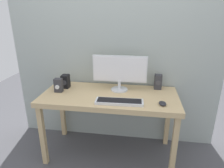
{
  "coord_description": "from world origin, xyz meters",
  "views": [
    {
      "loc": [
        0.32,
        -1.97,
        1.62
      ],
      "look_at": [
        0.03,
        0.0,
        0.88
      ],
      "focal_mm": 32.18,
      "sensor_mm": 36.0,
      "label": 1
    }
  ],
  "objects": [
    {
      "name": "ground_plane",
      "position": [
        0.0,
        0.0,
        0.0
      ],
      "size": [
        6.0,
        6.0,
        0.0
      ],
      "primitive_type": "plane",
      "color": "#4C4C51"
    },
    {
      "name": "wall_back",
      "position": [
        0.0,
        0.37,
        1.5
      ],
      "size": [
        2.52,
        0.04,
        3.0
      ],
      "primitive_type": "cube",
      "color": "#9EA8A3",
      "rests_on": "ground_plane"
    },
    {
      "name": "speaker_right",
      "position": [
        0.52,
        0.25,
        0.85
      ],
      "size": [
        0.08,
        0.08,
        0.17
      ],
      "color": "#333338",
      "rests_on": "desk"
    },
    {
      "name": "keyboard_primary",
      "position": [
        0.13,
        -0.2,
        0.78
      ],
      "size": [
        0.47,
        0.15,
        0.03
      ],
      "color": "silver",
      "rests_on": "desk"
    },
    {
      "name": "audio_controller",
      "position": [
        -0.57,
        -0.01,
        0.84
      ],
      "size": [
        0.08,
        0.08,
        0.15
      ],
      "color": "#333338",
      "rests_on": "desk"
    },
    {
      "name": "desk",
      "position": [
        0.0,
        0.0,
        0.69
      ],
      "size": [
        1.46,
        0.66,
        0.76
      ],
      "color": "tan",
      "rests_on": "ground_plane"
    },
    {
      "name": "mouse",
      "position": [
        0.54,
        -0.18,
        0.78
      ],
      "size": [
        0.08,
        0.11,
        0.03
      ],
      "primitive_type": "ellipsoid",
      "rotation": [
        0.0,
        0.0,
        0.16
      ],
      "color": "#232328",
      "rests_on": "desk"
    },
    {
      "name": "monitor",
      "position": [
        0.09,
        0.14,
        0.98
      ],
      "size": [
        0.6,
        0.19,
        0.4
      ],
      "color": "silver",
      "rests_on": "desk"
    },
    {
      "name": "speaker_left",
      "position": [
        -0.54,
        0.12,
        0.84
      ],
      "size": [
        0.08,
        0.1,
        0.15
      ],
      "color": "black",
      "rests_on": "desk"
    }
  ]
}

